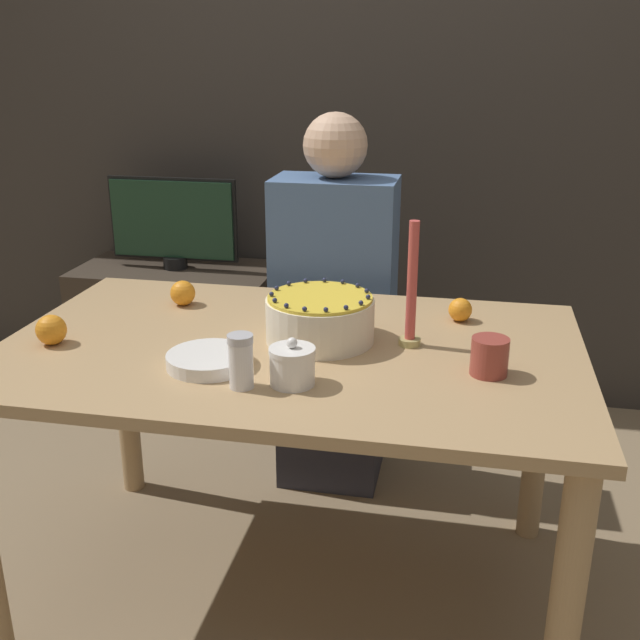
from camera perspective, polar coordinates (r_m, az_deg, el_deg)
The scene contains 15 objects.
ground_plane at distance 2.27m, azimuth -2.02°, elevation -19.60°, with size 12.00×12.00×0.00m, color #8C7556.
wall_behind at distance 3.13m, azimuth 3.90°, elevation 17.24°, with size 8.00×0.05×2.60m.
dining_table at distance 1.93m, azimuth -2.24°, elevation -4.96°, with size 1.45×0.91×0.74m.
cake at distance 1.89m, azimuth 0.00°, elevation 0.11°, with size 0.28×0.28×0.13m.
sugar_bowl at distance 1.65m, azimuth -2.13°, elevation -3.49°, with size 0.10×0.10×0.11m.
sugar_shaker at distance 1.63m, azimuth -6.04°, elevation -3.12°, with size 0.06×0.06×0.12m.
plate_stack at distance 1.77m, azimuth -8.45°, elevation -3.02°, with size 0.20×0.20×0.03m.
candle at distance 1.85m, azimuth 6.99°, elevation 1.90°, with size 0.06×0.06×0.32m.
cup at distance 1.74m, azimuth 12.79°, elevation -2.73°, with size 0.09×0.09×0.09m.
orange_fruit_0 at distance 2.07m, azimuth 10.64°, elevation 0.78°, with size 0.06×0.06×0.06m.
orange_fruit_1 at distance 1.99m, azimuth -19.80°, elevation -0.71°, with size 0.08×0.08×0.08m.
orange_fruit_2 at distance 2.20m, azimuth -10.41°, elevation 2.03°, with size 0.07×0.07×0.07m.
person_man_blue_shirt at distance 2.55m, azimuth 1.08°, elevation -0.52°, with size 0.40×0.34×1.26m.
side_cabinet at distance 3.29m, azimuth -10.60°, elevation -0.97°, with size 0.83×0.43×0.58m.
tv_monitor at distance 3.15m, azimuth -11.14°, elevation 7.36°, with size 0.54×0.10×0.38m.
Camera 1 is at (0.42, -1.70, 1.44)m, focal length 42.00 mm.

